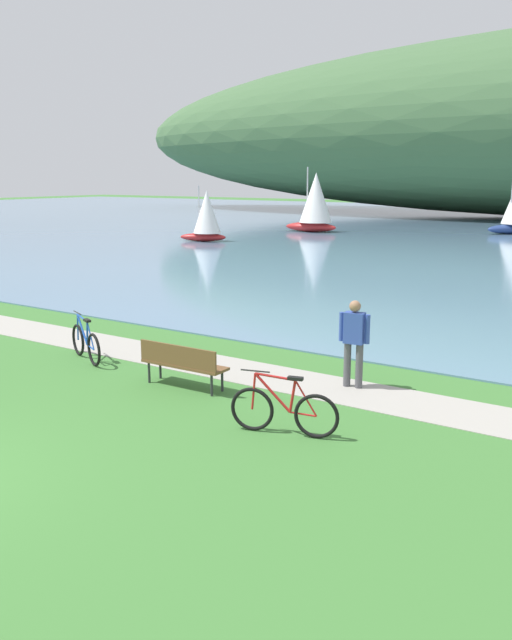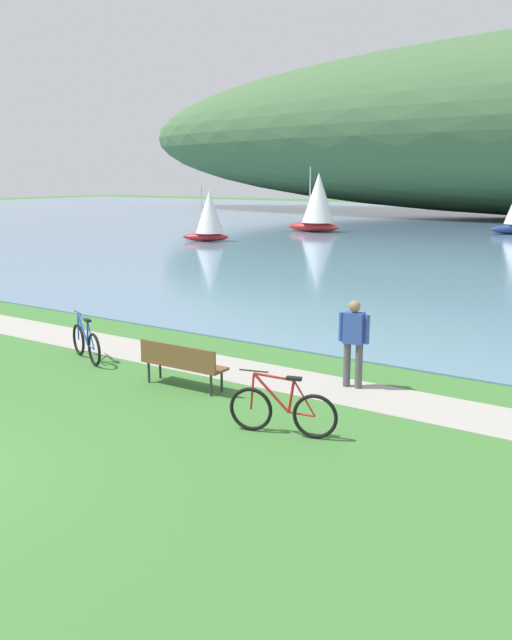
# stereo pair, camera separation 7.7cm
# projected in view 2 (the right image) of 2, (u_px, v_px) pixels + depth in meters

# --- Properties ---
(shoreline_path) EXTENTS (60.00, 1.50, 0.01)m
(shoreline_path) POSITION_uv_depth(u_px,v_px,m) (206.00, 364.00, 14.42)
(shoreline_path) COLOR #A39E93
(shoreline_path) RESTS_ON ground
(park_bench_near_camera) EXTENTS (1.81, 0.51, 0.88)m
(park_bench_near_camera) POSITION_uv_depth(u_px,v_px,m) (182.00, 362.00, 12.72)
(park_bench_near_camera) COLOR brown
(park_bench_near_camera) RESTS_ON ground
(bicycle_leaning_near_bench) EXTENTS (1.65, 0.76, 1.01)m
(bicycle_leaning_near_bench) POSITION_uv_depth(u_px,v_px,m) (86.00, 343.00, 14.67)
(bicycle_leaning_near_bench) COLOR black
(bicycle_leaning_near_bench) RESTS_ON ground
(bicycle_beside_path) EXTENTS (1.72, 0.53, 1.01)m
(bicycle_beside_path) POSITION_uv_depth(u_px,v_px,m) (282.00, 410.00, 10.44)
(bicycle_beside_path) COLOR black
(bicycle_beside_path) RESTS_ON ground
(person_at_shoreline) EXTENTS (0.61, 0.26, 1.71)m
(person_at_shoreline) POSITION_uv_depth(u_px,v_px,m) (354.00, 338.00, 12.64)
(person_at_shoreline) COLOR #4C4C51
(person_at_shoreline) RESTS_ON ground
(sailboat_mid_bay) EXTENTS (3.99, 2.50, 4.59)m
(sailboat_mid_bay) POSITION_uv_depth(u_px,v_px,m) (318.00, 202.00, 47.50)
(sailboat_mid_bay) COLOR #B22323
(sailboat_mid_bay) RESTS_ON bay_water
(sailboat_toward_hillside) EXTENTS (2.96, 2.26, 3.39)m
(sailboat_toward_hillside) POSITION_uv_depth(u_px,v_px,m) (209.00, 215.00, 40.80)
(sailboat_toward_hillside) COLOR #B22323
(sailboat_toward_hillside) RESTS_ON bay_water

